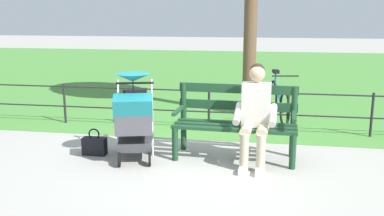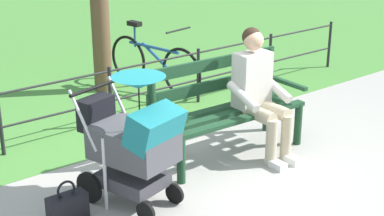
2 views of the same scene
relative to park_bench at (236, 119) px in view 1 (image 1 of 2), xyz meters
name	(u,v)px [view 1 (image 1 of 2)]	position (x,y,z in m)	size (l,w,h in m)	color
ground_plane	(194,157)	(0.53, 0.12, -0.53)	(60.00, 60.00, 0.00)	#9E9B93
grass_lawn	(239,72)	(0.53, -8.68, -0.52)	(40.00, 16.00, 0.01)	#478438
park_bench	(236,119)	(0.00, 0.00, 0.00)	(1.62, 0.67, 0.96)	#193D23
person_on_bench	(255,112)	(-0.26, 0.22, 0.15)	(0.55, 0.74, 1.28)	tan
stroller	(134,115)	(1.29, 0.33, 0.07)	(0.70, 0.98, 1.15)	black
handbag	(95,146)	(1.89, 0.25, -0.40)	(0.32, 0.14, 0.37)	black
park_fence	(226,105)	(0.26, -1.32, -0.11)	(7.66, 0.04, 0.70)	black
bicycle	(278,101)	(-0.61, -2.11, -0.16)	(0.47, 1.64, 0.89)	black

